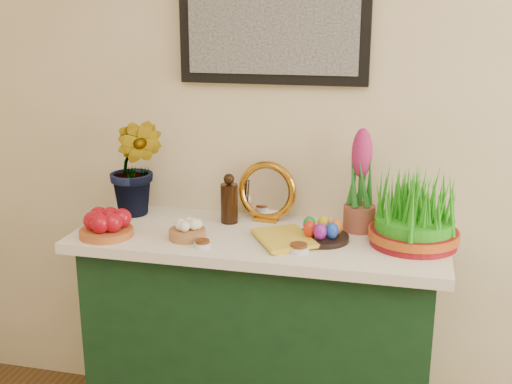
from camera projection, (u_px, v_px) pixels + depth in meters
room at (398, 25)px, 0.32m from camera, size 4.50×4.54×2.72m
sideboard at (259, 344)px, 2.56m from camera, size 1.30×0.45×0.85m
tablecloth at (259, 239)px, 2.44m from camera, size 1.40×0.55×0.04m
hyacinth_green at (135, 151)px, 2.59m from camera, size 0.27×0.23×0.54m
apple_bowl at (106, 225)px, 2.40m from camera, size 0.25×0.25×0.10m
garlic_basket at (187, 231)px, 2.37m from camera, size 0.16×0.16×0.08m
vinegar_cruet at (229, 201)px, 2.54m from camera, size 0.07×0.07×0.20m
mirror at (267, 192)px, 2.56m from camera, size 0.25×0.08×0.24m
book at (260, 240)px, 2.32m from camera, size 0.27×0.29×0.03m
spice_dish_left at (202, 244)px, 2.30m from camera, size 0.06×0.06×0.03m
spice_dish_right at (299, 248)px, 2.25m from camera, size 0.08×0.08×0.03m
egg_plate at (322, 232)px, 2.35m from camera, size 0.20×0.20×0.08m
hyacinth_pink at (361, 185)px, 2.42m from camera, size 0.12×0.12×0.40m
wheatgrass_sabzeh at (415, 214)px, 2.29m from camera, size 0.32×0.32×0.27m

